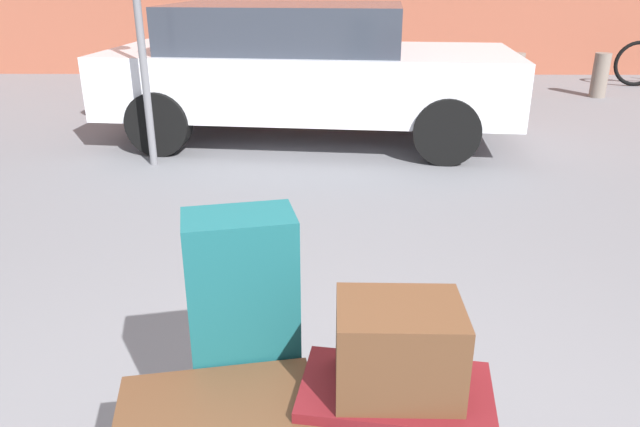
{
  "coord_description": "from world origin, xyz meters",
  "views": [
    {
      "loc": [
        0.03,
        -1.37,
        1.72
      ],
      "look_at": [
        0.0,
        1.2,
        0.69
      ],
      "focal_mm": 33.72,
      "sensor_mm": 36.0,
      "label": 1
    }
  ],
  "objects_px": {
    "suitcase_teal_rear_left": "(244,317)",
    "duffel_bag_maroon_front_right": "(394,427)",
    "bollard_kerb_near": "(515,75)",
    "duffel_bag_brown_topmost_pile": "(398,348)",
    "bollard_kerb_mid": "(600,75)",
    "parked_car": "(304,68)"
  },
  "relations": [
    {
      "from": "suitcase_teal_rear_left",
      "to": "duffel_bag_brown_topmost_pile",
      "type": "distance_m",
      "value": 0.54
    },
    {
      "from": "parked_car",
      "to": "bollard_kerb_near",
      "type": "distance_m",
      "value": 3.87
    },
    {
      "from": "parked_car",
      "to": "bollard_kerb_mid",
      "type": "xyz_separation_m",
      "value": [
        4.27,
        2.38,
        -0.44
      ]
    },
    {
      "from": "duffel_bag_maroon_front_right",
      "to": "duffel_bag_brown_topmost_pile",
      "type": "xyz_separation_m",
      "value": [
        0.0,
        0.0,
        0.28
      ]
    },
    {
      "from": "duffel_bag_maroon_front_right",
      "to": "suitcase_teal_rear_left",
      "type": "xyz_separation_m",
      "value": [
        -0.46,
        0.26,
        0.21
      ]
    },
    {
      "from": "duffel_bag_maroon_front_right",
      "to": "suitcase_teal_rear_left",
      "type": "distance_m",
      "value": 0.57
    },
    {
      "from": "duffel_bag_maroon_front_right",
      "to": "suitcase_teal_rear_left",
      "type": "relative_size",
      "value": 0.76
    },
    {
      "from": "duffel_bag_maroon_front_right",
      "to": "bollard_kerb_mid",
      "type": "distance_m",
      "value": 8.5
    },
    {
      "from": "duffel_bag_maroon_front_right",
      "to": "bollard_kerb_near",
      "type": "bearing_deg",
      "value": 79.76
    },
    {
      "from": "duffel_bag_maroon_front_right",
      "to": "bollard_kerb_mid",
      "type": "bearing_deg",
      "value": 71.77
    },
    {
      "from": "duffel_bag_maroon_front_right",
      "to": "bollard_kerb_near",
      "type": "height_order",
      "value": "bollard_kerb_near"
    },
    {
      "from": "duffel_bag_maroon_front_right",
      "to": "parked_car",
      "type": "distance_m",
      "value": 5.23
    },
    {
      "from": "parked_car",
      "to": "bollard_kerb_near",
      "type": "relative_size",
      "value": 6.99
    },
    {
      "from": "parked_car",
      "to": "bollard_kerb_near",
      "type": "xyz_separation_m",
      "value": [
        3.02,
        2.38,
        -0.44
      ]
    },
    {
      "from": "duffel_bag_maroon_front_right",
      "to": "duffel_bag_brown_topmost_pile",
      "type": "height_order",
      "value": "duffel_bag_brown_topmost_pile"
    },
    {
      "from": "suitcase_teal_rear_left",
      "to": "parked_car",
      "type": "distance_m",
      "value": 4.94
    },
    {
      "from": "duffel_bag_maroon_front_right",
      "to": "duffel_bag_brown_topmost_pile",
      "type": "bearing_deg",
      "value": 0.0
    },
    {
      "from": "duffel_bag_maroon_front_right",
      "to": "bollard_kerb_near",
      "type": "xyz_separation_m",
      "value": [
        2.58,
        7.59,
        -0.17
      ]
    },
    {
      "from": "suitcase_teal_rear_left",
      "to": "bollard_kerb_mid",
      "type": "bearing_deg",
      "value": 46.96
    },
    {
      "from": "duffel_bag_brown_topmost_pile",
      "to": "parked_car",
      "type": "distance_m",
      "value": 5.22
    },
    {
      "from": "suitcase_teal_rear_left",
      "to": "duffel_bag_maroon_front_right",
      "type": "bearing_deg",
      "value": -42.07
    },
    {
      "from": "duffel_bag_brown_topmost_pile",
      "to": "bollard_kerb_mid",
      "type": "height_order",
      "value": "duffel_bag_brown_topmost_pile"
    }
  ]
}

